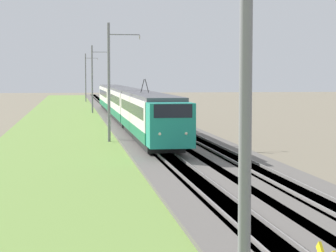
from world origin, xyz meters
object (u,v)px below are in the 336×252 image
object	(u,v)px
passenger_train	(126,103)
catenary_mast_near	(249,91)
catenary_mast_mid	(110,81)
catenary_mast_distant	(86,77)
catenary_mast_far	(93,79)

from	to	relation	value
passenger_train	catenary_mast_near	world-z (taller)	catenary_mast_near
catenary_mast_mid	catenary_mast_distant	bearing A→B (deg)	0.00
catenary_mast_far	catenary_mast_distant	bearing A→B (deg)	0.00
catenary_mast_near	catenary_mast_far	world-z (taller)	catenary_mast_near
passenger_train	catenary_mast_distant	xyz separation A→B (m)	(61.01, 2.85, 2.65)
passenger_train	catenary_mast_far	bearing A→B (deg)	-172.23
catenary_mast_far	catenary_mast_distant	distance (m)	40.16
catenary_mast_mid	catenary_mast_distant	world-z (taller)	catenary_mast_distant
catenary_mast_near	catenary_mast_far	size ratio (longest dim) A/B	1.02
catenary_mast_near	catenary_mast_distant	size ratio (longest dim) A/B	1.00
catenary_mast_mid	catenary_mast_far	distance (m)	40.16
passenger_train	catenary_mast_near	size ratio (longest dim) A/B	6.81
catenary_mast_mid	catenary_mast_far	world-z (taller)	catenary_mast_far
catenary_mast_far	catenary_mast_mid	bearing A→B (deg)	-180.00
catenary_mast_mid	catenary_mast_far	bearing A→B (deg)	0.00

